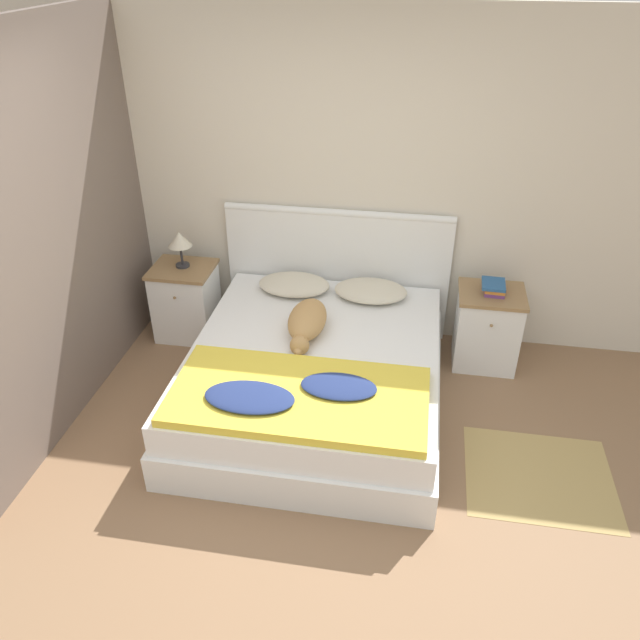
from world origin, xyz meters
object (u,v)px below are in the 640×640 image
Objects in this scene: pillow_left at (294,284)px; dog at (307,322)px; nightstand_right at (487,328)px; book_stack at (494,287)px; pillow_right at (371,291)px; table_lamp at (180,241)px; nightstand_left at (186,301)px; bed at (315,376)px.

dog is at bearing -69.76° from pillow_left.
pillow_left is at bearing 178.97° from nightstand_right.
pillow_right is at bearing 178.50° from book_stack.
table_lamp reaches higher than book_stack.
nightstand_left is at bearing 180.00° from nightstand_right.
bed is at bearing -32.09° from table_lamp.
nightstand_right is at bearing 0.00° from nightstand_left.
nightstand_left is 1.29m from dog.
dog reaches higher than bed.
nightstand_right is (1.22, 0.74, 0.08)m from bed.
table_lamp is at bearing -179.89° from pillow_right.
bed is 0.88m from pillow_left.
book_stack is at bearing 31.27° from bed.
bed is 1.43m from nightstand_left.
bed is at bearing -31.25° from nightstand_left.
dog reaches higher than pillow_left.
bed is 1.43m from nightstand_right.
dog is 2.41× the size of table_lamp.
bed is at bearing -64.03° from dog.
table_lamp is at bearing 179.51° from book_stack.
dog is at bearing -124.11° from pillow_right.
dog is 1.43m from book_stack.
pillow_right is 1.91× the size of table_lamp.
dog is (-0.40, -0.58, 0.03)m from pillow_right.
dog reaches higher than nightstand_right.
bed is at bearing -68.34° from pillow_left.
pillow_right is 1.56m from table_lamp.
nightstand_left is at bearing -178.97° from pillow_right.
pillow_right is (0.31, 0.77, 0.30)m from bed.
pillow_left is at bearing 179.10° from book_stack.
nightstand_right is at bearing -1.03° from pillow_left.
table_lamp reaches higher than pillow_left.
nightstand_right is 0.94m from pillow_right.
nightstand_right is at bearing -145.89° from book_stack.
table_lamp reaches higher than bed.
bed is at bearing -148.75° from nightstand_right.
book_stack is at bearing 34.11° from nightstand_right.
bed is 0.39m from dog.
pillow_left is at bearing 110.24° from dog.
nightstand_left is 1.00× the size of nightstand_right.
nightstand_left is 0.94m from pillow_left.
book_stack is (1.53, -0.02, 0.13)m from pillow_left.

